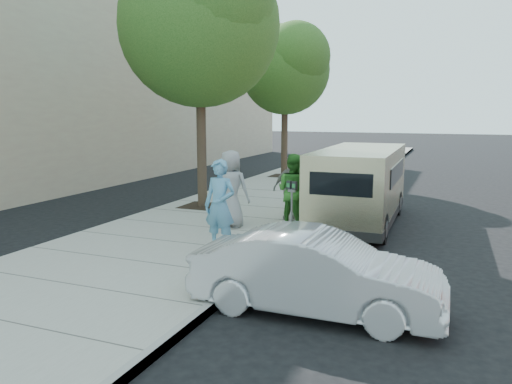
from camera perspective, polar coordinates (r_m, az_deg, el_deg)
ground at (r=12.06m, az=-1.81°, el=-5.09°), size 120.00×120.00×0.00m
sidewalk at (r=12.47m, az=-6.03°, el=-4.30°), size 5.00×60.00×0.15m
curb_face at (r=11.55m, az=4.77°, el=-5.38°), size 0.12×60.00×0.16m
tree_near at (r=15.05m, az=-6.32°, el=19.00°), size 4.62×4.60×7.53m
tree_far at (r=21.91m, az=3.46°, el=14.21°), size 3.92×3.80×6.49m
parking_meter at (r=11.52m, az=4.12°, el=-0.44°), size 0.27×0.16×1.24m
van at (r=13.45m, az=11.82°, el=0.86°), size 1.92×5.48×2.02m
sedan at (r=7.55m, az=6.94°, el=-9.15°), size 3.75×1.36×1.23m
person_officer at (r=10.15m, az=-4.15°, el=-1.54°), size 0.71×0.49×1.88m
person_green_shirt at (r=12.13m, az=4.30°, el=0.10°), size 1.05×0.92×1.82m
person_gray_shirt at (r=12.24m, az=-2.91°, el=0.38°), size 0.94×0.62×1.90m
person_striped_polo at (r=13.05m, az=4.13°, el=0.46°), size 1.06×0.88×1.69m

